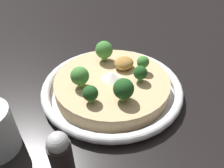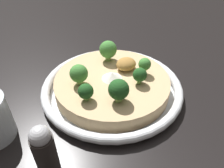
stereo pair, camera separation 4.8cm
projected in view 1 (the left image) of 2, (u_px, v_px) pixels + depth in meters
name	position (u px, v px, depth m)	size (l,w,h in m)	color
ground_plane	(112.00, 92.00, 0.49)	(6.00, 6.00, 0.00)	black
risotto_bowl	(112.00, 86.00, 0.48)	(0.31, 0.31, 0.04)	silver
cheese_sprinkle	(113.00, 76.00, 0.46)	(0.04, 0.04, 0.02)	white
crispy_onion_garnish	(124.00, 63.00, 0.49)	(0.05, 0.04, 0.03)	#A37538
broccoli_front_right	(140.00, 73.00, 0.45)	(0.03, 0.03, 0.04)	#759E4C
broccoli_right	(143.00, 62.00, 0.48)	(0.03, 0.03, 0.04)	#759E4C
broccoli_front	(124.00, 89.00, 0.40)	(0.04, 0.04, 0.05)	#84A856
broccoli_left	(80.00, 76.00, 0.43)	(0.04, 0.04, 0.05)	#84A856
broccoli_back_right	(104.00, 50.00, 0.51)	(0.04, 0.04, 0.05)	#668E47
broccoli_front_left	(90.00, 94.00, 0.40)	(0.03, 0.03, 0.04)	#759E4C
pepper_shaker	(62.00, 159.00, 0.30)	(0.03, 0.03, 0.10)	black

